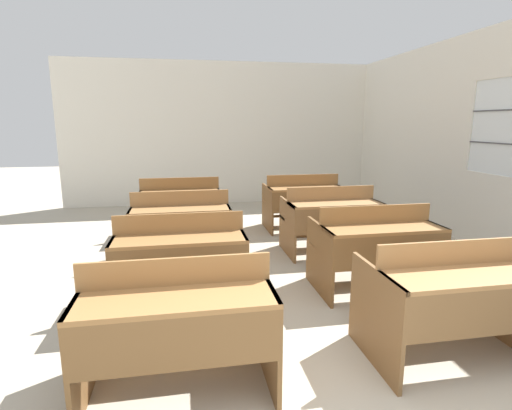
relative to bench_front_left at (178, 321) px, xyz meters
name	(u,v)px	position (x,y,z in m)	size (l,w,h in m)	color
wall_back	(221,134)	(0.83, 5.86, 0.94)	(6.16, 0.06, 2.80)	white
wall_right_with_window	(482,141)	(3.88, 2.37, 0.93)	(0.06, 7.00, 2.80)	white
bench_front_left	(178,321)	(0.00, 0.00, 0.00)	(1.13, 0.74, 0.85)	brown
bench_front_right	(453,296)	(1.85, 0.02, 0.00)	(1.13, 0.74, 0.85)	brown
bench_second_left	(180,257)	(0.01, 1.19, 0.00)	(1.13, 0.74, 0.85)	brown
bench_second_right	(375,245)	(1.87, 1.20, 0.00)	(1.13, 0.74, 0.85)	brown
bench_third_left	(181,224)	(0.01, 2.37, 0.00)	(1.13, 0.74, 0.85)	brown
bench_third_right	(331,218)	(1.86, 2.37, 0.00)	(1.13, 0.74, 0.85)	brown
bench_back_left	(180,204)	(0.00, 3.54, 0.00)	(1.13, 0.74, 0.85)	brown
bench_back_right	(303,200)	(1.86, 3.55, 0.00)	(1.13, 0.74, 0.85)	brown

